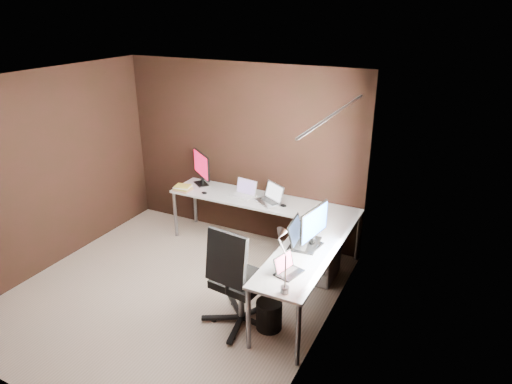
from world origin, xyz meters
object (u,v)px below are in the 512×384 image
laptop_silver (270,198)px  monitor_right (314,224)px  monitor_left (201,167)px  book_stack (183,188)px  laptop_white (244,192)px  office_chair (239,296)px  laptop_black_small (287,269)px  desk_lamp (282,252)px  wastebasket (269,315)px  laptop_black_big (301,239)px  drawer_pedestal (319,255)px

laptop_silver → monitor_right: bearing=-13.2°
monitor_left → laptop_silver: 1.20m
monitor_left → book_stack: bearing=-72.5°
monitor_right → laptop_white: 1.64m
monitor_left → office_chair: 2.42m
laptop_black_small → laptop_white: bearing=54.5°
monitor_left → desk_lamp: 2.84m
desk_lamp → office_chair: bearing=158.3°
monitor_right → wastebasket: 1.07m
monitor_left → desk_lamp: size_ratio=0.80×
desk_lamp → laptop_black_big: bearing=94.8°
monitor_left → laptop_black_big: 2.24m
desk_lamp → laptop_black_small: bearing=96.5°
wastebasket → drawer_pedestal: bearing=83.5°
laptop_black_small → desk_lamp: bearing=-154.8°
laptop_black_small → wastebasket: bearing=107.9°
drawer_pedestal → laptop_silver: laptop_silver is taller
laptop_white → wastebasket: 2.01m
laptop_black_big → office_chair: (-0.42, -0.69, -0.45)m
laptop_white → laptop_black_small: size_ratio=1.13×
drawer_pedestal → laptop_white: bearing=163.4°
drawer_pedestal → office_chair: (-0.46, -1.26, 0.04)m
laptop_white → book_stack: bearing=-156.9°
monitor_right → laptop_silver: size_ratio=1.22×
laptop_black_small → office_chair: 0.67m
laptop_black_big → laptop_white: bearing=46.5°
monitor_left → book_stack: size_ratio=1.94×
laptop_black_big → desk_lamp: 0.94m
drawer_pedestal → laptop_silver: (-0.83, 0.33, 0.48)m
drawer_pedestal → laptop_white: 1.38m
desk_lamp → book_stack: bearing=140.4°
laptop_black_big → drawer_pedestal: bearing=-9.5°
drawer_pedestal → book_stack: 2.17m
monitor_left → laptop_white: monitor_left is taller
laptop_black_big → laptop_black_small: size_ratio=1.42×
desk_lamp → laptop_silver: bearing=113.6°
desk_lamp → monitor_left: bearing=133.6°
monitor_right → desk_lamp: (0.00, -0.89, 0.12)m
laptop_white → wastebasket: bearing=-45.8°
laptop_silver → book_stack: bearing=-141.4°
laptop_white → book_stack: laptop_white is taller
laptop_white → desk_lamp: desk_lamp is taller
monitor_right → wastebasket: (-0.23, -0.64, -0.83)m
monitor_left → laptop_black_small: bearing=-2.2°
monitor_left → laptop_black_big: bearing=8.7°
laptop_silver → laptop_white: bearing=-154.6°
monitor_right → laptop_black_small: bearing=-174.8°
laptop_white → laptop_black_small: bearing=-41.3°
laptop_white → laptop_silver: laptop_silver is taller
book_stack → office_chair: 2.22m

